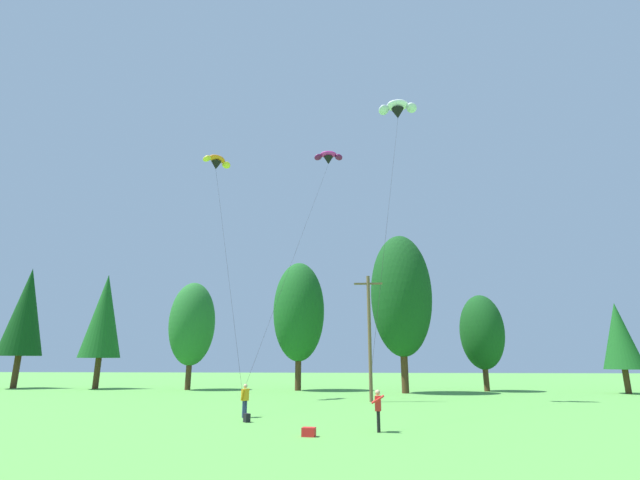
{
  "coord_description": "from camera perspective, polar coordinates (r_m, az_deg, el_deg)",
  "views": [
    {
      "loc": [
        1.9,
        -2.17,
        2.86
      ],
      "look_at": [
        -0.11,
        23.64,
        9.8
      ],
      "focal_mm": 25.47,
      "sensor_mm": 36.0,
      "label": 1
    }
  ],
  "objects": [
    {
      "name": "treeline_tree_g",
      "position": [
        51.84,
        33.46,
        -10.0
      ],
      "size": [
        3.42,
        3.42,
        8.28
      ],
      "color": "#472D19",
      "rests_on": "ground_plane"
    },
    {
      "name": "utility_pole",
      "position": [
        35.26,
        6.24,
        -11.57
      ],
      "size": [
        2.2,
        0.26,
        9.31
      ],
      "color": "brown",
      "rests_on": "ground_plane"
    },
    {
      "name": "treeline_tree_c",
      "position": [
        51.42,
        -15.77,
        -10.08
      ],
      "size": [
        4.82,
        4.82,
        11.2
      ],
      "color": "#472D19",
      "rests_on": "ground_plane"
    },
    {
      "name": "treeline_tree_d",
      "position": [
        48.59,
        -2.67,
        -8.94
      ],
      "size": [
        5.36,
        5.36,
        13.17
      ],
      "color": "#472D19",
      "rests_on": "ground_plane"
    },
    {
      "name": "parafoil_kite_far_magenta",
      "position": [
        49.22,
        1.06,
        10.31
      ],
      "size": [
        5.21,
        19.86,
        23.51
      ],
      "color": "#D12893"
    },
    {
      "name": "kite_flyer_near",
      "position": [
        25.87,
        -9.4,
        -18.96
      ],
      "size": [
        0.41,
        0.6,
        1.69
      ],
      "color": "navy",
      "rests_on": "ground_plane"
    },
    {
      "name": "kite_flyer_mid",
      "position": [
        20.57,
        7.31,
        -20.08
      ],
      "size": [
        0.59,
        0.62,
        1.69
      ],
      "color": "black",
      "rests_on": "ground_plane"
    },
    {
      "name": "treeline_tree_f",
      "position": [
        49.91,
        19.67,
        -10.83
      ],
      "size": [
        4.37,
        4.37,
        9.5
      ],
      "color": "#472D19",
      "rests_on": "ground_plane"
    },
    {
      "name": "picnic_cooler",
      "position": [
        19.39,
        -1.42,
        -22.97
      ],
      "size": [
        0.56,
        0.42,
        0.34
      ],
      "primitive_type": "cube",
      "rotation": [
        0.0,
        0.0,
        3.01
      ],
      "color": "red",
      "rests_on": "ground_plane"
    },
    {
      "name": "backpack",
      "position": [
        23.95,
        -9.18,
        -21.2
      ],
      "size": [
        0.39,
        0.4,
        0.4
      ],
      "primitive_type": "cube",
      "rotation": [
        0.0,
        0.0,
        2.27
      ],
      "color": "black",
      "rests_on": "ground_plane"
    },
    {
      "name": "treeline_tree_a",
      "position": [
        61.93,
        -33.01,
        -7.53
      ],
      "size": [
        4.53,
        4.53,
        13.31
      ],
      "color": "#472D19",
      "rests_on": "ground_plane"
    },
    {
      "name": "treeline_tree_e",
      "position": [
        45.35,
        10.16,
        -6.81
      ],
      "size": [
        5.87,
        5.87,
        15.09
      ],
      "color": "#472D19",
      "rests_on": "ground_plane"
    },
    {
      "name": "parafoil_kite_mid_white",
      "position": [
        40.93,
        9.72,
        15.89
      ],
      "size": [
        5.15,
        15.14,
        22.97
      ],
      "color": "white"
    },
    {
      "name": "parafoil_kite_high_orange",
      "position": [
        41.79,
        -12.86,
        9.51
      ],
      "size": [
        7.1,
        12.31,
        19.4
      ],
      "color": "orange"
    },
    {
      "name": "treeline_tree_b",
      "position": [
        56.61,
        -25.51,
        -8.57
      ],
      "size": [
        4.33,
        4.33,
        12.43
      ],
      "color": "#472D19",
      "rests_on": "ground_plane"
    }
  ]
}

